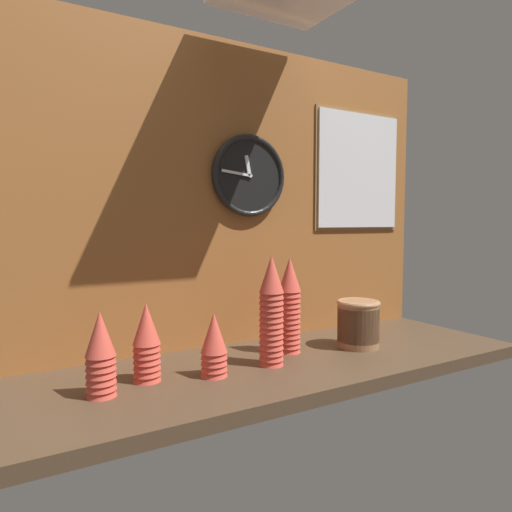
{
  "coord_description": "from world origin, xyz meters",
  "views": [
    {
      "loc": [
        -0.79,
        -1.17,
        0.43
      ],
      "look_at": [
        -0.09,
        0.04,
        0.33
      ],
      "focal_mm": 32.0,
      "sensor_mm": 36.0,
      "label": 1
    }
  ],
  "objects_px": {
    "cup_stack_center": "(271,310)",
    "cup_stack_center_left": "(214,344)",
    "bowl_stack_right": "(358,323)",
    "cup_stack_left": "(147,342)",
    "cup_stack_far_left": "(101,354)",
    "wall_clock": "(248,176)",
    "cup_stack_center_right": "(290,305)",
    "menu_board": "(358,171)"
  },
  "relations": [
    {
      "from": "cup_stack_center",
      "to": "cup_stack_center_left",
      "type": "distance_m",
      "value": 0.21
    },
    {
      "from": "cup_stack_center_right",
      "to": "menu_board",
      "type": "distance_m",
      "value": 0.7
    },
    {
      "from": "cup_stack_center",
      "to": "bowl_stack_right",
      "type": "relative_size",
      "value": 2.06
    },
    {
      "from": "cup_stack_left",
      "to": "cup_stack_far_left",
      "type": "relative_size",
      "value": 1.0
    },
    {
      "from": "cup_stack_left",
      "to": "cup_stack_far_left",
      "type": "bearing_deg",
      "value": -159.24
    },
    {
      "from": "cup_stack_far_left",
      "to": "cup_stack_left",
      "type": "bearing_deg",
      "value": 20.76
    },
    {
      "from": "cup_stack_left",
      "to": "bowl_stack_right",
      "type": "distance_m",
      "value": 0.73
    },
    {
      "from": "cup_stack_center_left",
      "to": "wall_clock",
      "type": "distance_m",
      "value": 0.63
    },
    {
      "from": "cup_stack_left",
      "to": "wall_clock",
      "type": "relative_size",
      "value": 0.75
    },
    {
      "from": "cup_stack_far_left",
      "to": "menu_board",
      "type": "height_order",
      "value": "menu_board"
    },
    {
      "from": "wall_clock",
      "to": "menu_board",
      "type": "bearing_deg",
      "value": 0.98
    },
    {
      "from": "cup_stack_left",
      "to": "wall_clock",
      "type": "distance_m",
      "value": 0.69
    },
    {
      "from": "cup_stack_center_left",
      "to": "bowl_stack_right",
      "type": "relative_size",
      "value": 1.12
    },
    {
      "from": "bowl_stack_right",
      "to": "wall_clock",
      "type": "xyz_separation_m",
      "value": [
        -0.3,
        0.25,
        0.51
      ]
    },
    {
      "from": "cup_stack_center_right",
      "to": "cup_stack_center_left",
      "type": "relative_size",
      "value": 1.75
    },
    {
      "from": "cup_stack_center_right",
      "to": "cup_stack_center_left",
      "type": "bearing_deg",
      "value": -164.11
    },
    {
      "from": "cup_stack_left",
      "to": "cup_stack_center_right",
      "type": "distance_m",
      "value": 0.49
    },
    {
      "from": "menu_board",
      "to": "cup_stack_center",
      "type": "bearing_deg",
      "value": -155.06
    },
    {
      "from": "cup_stack_left",
      "to": "bowl_stack_right",
      "type": "xyz_separation_m",
      "value": [
        0.73,
        -0.03,
        -0.02
      ]
    },
    {
      "from": "cup_stack_center_right",
      "to": "wall_clock",
      "type": "height_order",
      "value": "wall_clock"
    },
    {
      "from": "cup_stack_far_left",
      "to": "bowl_stack_right",
      "type": "bearing_deg",
      "value": 1.18
    },
    {
      "from": "cup_stack_center_right",
      "to": "bowl_stack_right",
      "type": "xyz_separation_m",
      "value": [
        0.24,
        -0.07,
        -0.07
      ]
    },
    {
      "from": "cup_stack_far_left",
      "to": "menu_board",
      "type": "bearing_deg",
      "value": 14.11
    },
    {
      "from": "cup_stack_left",
      "to": "cup_stack_center_right",
      "type": "relative_size",
      "value": 0.68
    },
    {
      "from": "cup_stack_center_right",
      "to": "cup_stack_center_left",
      "type": "distance_m",
      "value": 0.34
    },
    {
      "from": "cup_stack_left",
      "to": "cup_stack_far_left",
      "type": "xyz_separation_m",
      "value": [
        -0.13,
        -0.05,
        0.0
      ]
    },
    {
      "from": "bowl_stack_right",
      "to": "cup_stack_left",
      "type": "bearing_deg",
      "value": 177.53
    },
    {
      "from": "cup_stack_center",
      "to": "cup_stack_center_left",
      "type": "height_order",
      "value": "cup_stack_center"
    },
    {
      "from": "cup_stack_center",
      "to": "wall_clock",
      "type": "relative_size",
      "value": 1.16
    },
    {
      "from": "cup_stack_left",
      "to": "cup_stack_center",
      "type": "distance_m",
      "value": 0.37
    },
    {
      "from": "cup_stack_center_right",
      "to": "cup_stack_center",
      "type": "relative_size",
      "value": 0.95
    },
    {
      "from": "cup_stack_far_left",
      "to": "wall_clock",
      "type": "distance_m",
      "value": 0.79
    },
    {
      "from": "bowl_stack_right",
      "to": "cup_stack_center_left",
      "type": "bearing_deg",
      "value": -177.48
    },
    {
      "from": "cup_stack_center_left",
      "to": "wall_clock",
      "type": "xyz_separation_m",
      "value": [
        0.26,
        0.27,
        0.5
      ]
    },
    {
      "from": "cup_stack_center_right",
      "to": "cup_stack_center_left",
      "type": "height_order",
      "value": "cup_stack_center_right"
    },
    {
      "from": "cup_stack_center",
      "to": "bowl_stack_right",
      "type": "xyz_separation_m",
      "value": [
        0.37,
        0.02,
        -0.08
      ]
    },
    {
      "from": "cup_stack_far_left",
      "to": "cup_stack_center",
      "type": "xyz_separation_m",
      "value": [
        0.5,
        -0.0,
        0.06
      ]
    },
    {
      "from": "cup_stack_center_left",
      "to": "cup_stack_center_right",
      "type": "bearing_deg",
      "value": 15.89
    },
    {
      "from": "cup_stack_center_left",
      "to": "cup_stack_center",
      "type": "bearing_deg",
      "value": 1.5
    },
    {
      "from": "wall_clock",
      "to": "menu_board",
      "type": "height_order",
      "value": "menu_board"
    },
    {
      "from": "cup_stack_center_left",
      "to": "cup_stack_left",
      "type": "bearing_deg",
      "value": 162.07
    },
    {
      "from": "cup_stack_center",
      "to": "menu_board",
      "type": "bearing_deg",
      "value": 24.94
    }
  ]
}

